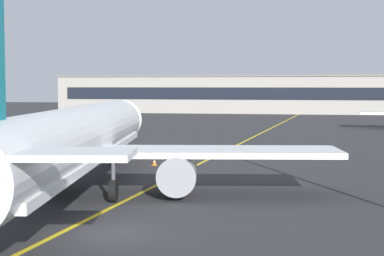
% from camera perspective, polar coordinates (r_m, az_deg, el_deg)
% --- Properties ---
extents(ground_plane, '(400.00, 400.00, 0.00)m').
position_cam_1_polar(ground_plane, '(29.28, -7.73, -9.38)').
color(ground_plane, '#2D2D30').
extents(taxiway_centreline, '(12.50, 179.61, 0.01)m').
position_cam_1_polar(taxiway_centreline, '(58.11, 1.76, -2.71)').
color(taxiway_centreline, yellow).
rests_on(taxiway_centreline, ground).
extents(airliner_foreground, '(32.36, 41.38, 11.65)m').
position_cam_1_polar(airliner_foreground, '(38.56, -10.55, -1.13)').
color(airliner_foreground, white).
rests_on(airliner_foreground, ground).
extents(safety_cone_by_nose_gear, '(0.44, 0.44, 0.55)m').
position_cam_1_polar(safety_cone_by_nose_gear, '(52.89, -3.41, -3.10)').
color(safety_cone_by_nose_gear, orange).
rests_on(safety_cone_by_nose_gear, ground).
extents(terminal_building, '(123.01, 12.40, 8.99)m').
position_cam_1_polar(terminal_building, '(150.68, 11.00, 3.01)').
color(terminal_building, '#9E998E').
rests_on(terminal_building, ground).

